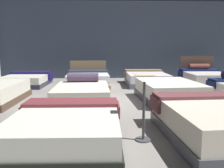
{
  "coord_description": "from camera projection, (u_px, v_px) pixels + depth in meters",
  "views": [
    {
      "loc": [
        -0.64,
        -6.06,
        1.38
      ],
      "look_at": [
        -0.35,
        -0.02,
        0.48
      ],
      "focal_mm": 38.36,
      "sensor_mm": 36.0,
      "label": 1
    }
  ],
  "objects": [
    {
      "name": "bed_2",
      "position": [
        216.0,
        122.0,
        3.69
      ],
      "size": [
        1.66,
        2.15,
        0.56
      ],
      "rotation": [
        0.0,
        0.0,
        0.05
      ],
      "color": "#4A4C53",
      "rests_on": "ground_plane"
    },
    {
      "name": "bed_8",
      "position": [
        27.0,
        80.0,
        8.96
      ],
      "size": [
        1.59,
        1.95,
        0.47
      ],
      "rotation": [
        0.0,
        0.0,
        -0.03
      ],
      "color": "#282638",
      "rests_on": "ground_plane"
    },
    {
      "name": "showroom_back_wall",
      "position": [
        114.0,
        40.0,
        11.0
      ],
      "size": [
        18.0,
        0.06,
        3.5
      ],
      "primitive_type": "cube",
      "color": "#333D4C",
      "rests_on": "ground_plane"
    },
    {
      "name": "ground_plane",
      "position": [
        125.0,
        102.0,
        6.22
      ],
      "size": [
        18.0,
        18.0,
        0.02
      ],
      "primitive_type": "cube",
      "color": "gray"
    },
    {
      "name": "bed_11",
      "position": [
        205.0,
        77.0,
        9.33
      ],
      "size": [
        1.64,
        1.99,
        1.05
      ],
      "rotation": [
        0.0,
        0.0,
        -0.02
      ],
      "color": "brown",
      "rests_on": "ground_plane"
    },
    {
      "name": "bed_10",
      "position": [
        146.0,
        79.0,
        9.11
      ],
      "size": [
        1.58,
        2.09,
        0.52
      ],
      "rotation": [
        0.0,
        0.0,
        -0.01
      ],
      "color": "#4B555A",
      "rests_on": "ground_plane"
    },
    {
      "name": "bed_6",
      "position": [
        169.0,
        91.0,
        6.32
      ],
      "size": [
        1.56,
        2.13,
        0.51
      ],
      "rotation": [
        0.0,
        0.0,
        0.05
      ],
      "color": "#2E2A33",
      "rests_on": "ground_plane"
    },
    {
      "name": "bed_1",
      "position": [
        66.0,
        127.0,
        3.57
      ],
      "size": [
        1.68,
        1.98,
        0.47
      ],
      "rotation": [
        0.0,
        0.0,
        -0.02
      ],
      "color": "black",
      "rests_on": "ground_plane"
    },
    {
      "name": "price_sign",
      "position": [
        144.0,
        116.0,
        3.57
      ],
      "size": [
        0.28,
        0.24,
        1.0
      ],
      "color": "#3F3F44",
      "rests_on": "ground_plane"
    },
    {
      "name": "bed_9",
      "position": [
        88.0,
        79.0,
        9.05
      ],
      "size": [
        1.68,
        2.06,
        0.88
      ],
      "rotation": [
        0.0,
        0.0,
        0.04
      ],
      "color": "#907551",
      "rests_on": "ground_plane"
    },
    {
      "name": "bed_5",
      "position": [
        82.0,
        93.0,
        6.29
      ],
      "size": [
        1.47,
        2.08,
        0.67
      ],
      "rotation": [
        0.0,
        0.0,
        0.02
      ],
      "color": "#505351",
      "rests_on": "ground_plane"
    }
  ]
}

